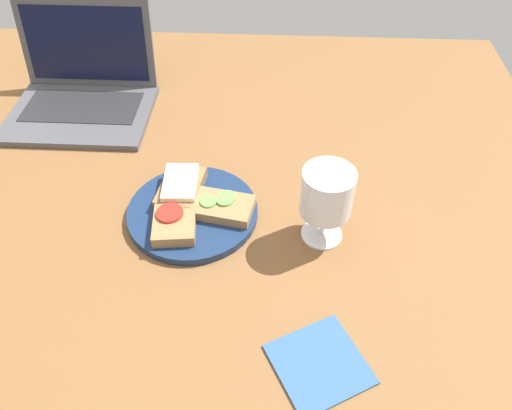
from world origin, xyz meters
TOP-DOWN VIEW (x-y plane):
  - wooden_table at (0.00, 0.00)cm, footprint 140.00×140.00cm
  - plate at (-1.61, -0.07)cm, footprint 23.13×23.13cm
  - sandwich_with_cheese at (-4.15, 4.07)cm, footprint 8.43×11.83cm
  - sandwich_with_tomato at (-3.99, -4.27)cm, footprint 8.05×10.09cm
  - sandwich_with_cucumber at (3.27, 0.10)cm, footprint 12.75×8.77cm
  - wine_glass at (21.16, -3.51)cm, footprint 8.52×8.52cm
  - laptop at (-30.69, 33.15)cm, footprint 30.66×26.65cm
  - napkin at (19.93, -27.60)cm, footprint 16.10×16.02cm

SIDE VIEW (x-z plane):
  - wooden_table at x=0.00cm, z-range 0.00..3.00cm
  - napkin at x=19.93cm, z-range 3.00..3.40cm
  - plate at x=-1.61cm, z-range 3.00..4.56cm
  - sandwich_with_cucumber at x=3.27cm, z-range 4.42..6.76cm
  - sandwich_with_tomato at x=-3.99cm, z-range 4.41..6.99cm
  - sandwich_with_cheese at x=-4.15cm, z-range 4.46..7.60cm
  - laptop at x=-30.69cm, z-range -3.03..17.57cm
  - wine_glass at x=21.16cm, z-range 5.52..19.65cm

